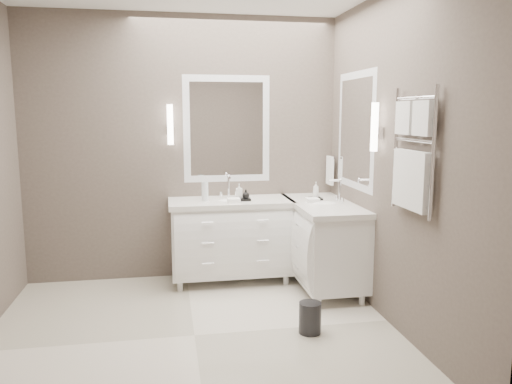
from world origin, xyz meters
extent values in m
cube|color=silver|center=(0.00, 0.00, -0.01)|extent=(3.20, 3.00, 0.01)
cube|color=#574D46|center=(0.00, 1.50, 1.35)|extent=(3.20, 0.01, 2.70)
cube|color=#574D46|center=(0.00, -1.50, 1.35)|extent=(3.20, 0.01, 2.70)
cube|color=#574D46|center=(1.60, 0.00, 1.35)|extent=(0.01, 3.00, 2.70)
cube|color=white|center=(0.45, 1.23, 0.45)|extent=(1.20, 0.55, 0.70)
cube|color=white|center=(0.45, 1.23, 0.82)|extent=(1.24, 0.59, 0.05)
ellipsoid|color=white|center=(0.45, 1.23, 0.81)|extent=(0.36, 0.28, 0.12)
cylinder|color=white|center=(0.45, 1.39, 0.96)|extent=(0.02, 0.02, 0.22)
cube|color=white|center=(1.33, 0.90, 0.45)|extent=(0.55, 1.20, 0.70)
cube|color=white|center=(1.33, 0.90, 0.82)|extent=(0.59, 1.24, 0.05)
ellipsoid|color=white|center=(1.33, 0.90, 0.81)|extent=(0.36, 0.28, 0.12)
cylinder|color=white|center=(1.49, 0.90, 0.96)|extent=(0.02, 0.02, 0.22)
cube|color=white|center=(0.45, 1.49, 1.55)|extent=(0.90, 0.02, 1.10)
cube|color=white|center=(0.45, 1.49, 1.55)|extent=(0.77, 0.02, 0.96)
cube|color=white|center=(1.59, 0.80, 1.55)|extent=(0.02, 0.90, 1.10)
cube|color=white|center=(1.59, 0.80, 1.55)|extent=(0.02, 0.90, 0.96)
cube|color=white|center=(-0.13, 1.43, 1.55)|extent=(0.05, 0.05, 0.10)
cylinder|color=white|center=(-0.13, 1.43, 1.60)|extent=(0.06, 0.06, 0.40)
cube|color=white|center=(1.53, 0.22, 1.55)|extent=(0.05, 0.05, 0.10)
cylinder|color=white|center=(1.53, 0.22, 1.60)|extent=(0.06, 0.06, 0.40)
cylinder|color=white|center=(1.55, 1.36, 1.25)|extent=(0.02, 0.22, 0.02)
cube|color=white|center=(1.54, 1.36, 1.11)|extent=(0.03, 0.17, 0.30)
cylinder|color=white|center=(1.56, -0.68, 1.45)|extent=(0.03, 0.03, 0.90)
cylinder|color=white|center=(1.56, -0.12, 1.45)|extent=(0.03, 0.03, 0.90)
cube|color=white|center=(1.55, -0.53, 1.68)|extent=(0.06, 0.22, 0.24)
cube|color=white|center=(1.55, -0.27, 1.68)|extent=(0.06, 0.22, 0.24)
cube|color=white|center=(1.55, -0.40, 1.24)|extent=(0.06, 0.46, 0.42)
cylinder|color=black|center=(0.90, -0.11, 0.12)|extent=(0.19, 0.19, 0.25)
cube|color=black|center=(0.56, 1.16, 0.86)|extent=(0.16, 0.12, 0.02)
cube|color=black|center=(1.29, 1.06, 0.86)|extent=(0.12, 0.15, 0.02)
cylinder|color=silver|center=(0.19, 1.21, 0.95)|extent=(0.08, 0.08, 0.19)
imported|color=white|center=(0.53, 1.18, 0.95)|extent=(0.07, 0.07, 0.14)
imported|color=black|center=(0.59, 1.13, 0.92)|extent=(0.08, 0.08, 0.09)
imported|color=white|center=(1.29, 1.06, 0.95)|extent=(0.08, 0.08, 0.16)
camera|label=1|loc=(-0.18, -3.69, 1.72)|focal=35.00mm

